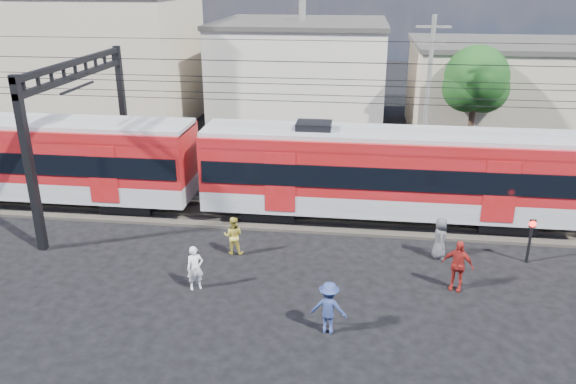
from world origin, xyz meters
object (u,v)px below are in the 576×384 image
Objects in this scene: crossing_signal at (531,233)px; commuter_train at (392,171)px; pedestrian_a at (195,268)px; pedestrian_c at (329,308)px.

commuter_train is at bearing 148.24° from crossing_signal.
pedestrian_a is 0.93× the size of pedestrian_c.
commuter_train is 31.26× the size of pedestrian_a.
pedestrian_a is at bearing -163.83° from crossing_signal.
commuter_train is 6.16m from crossing_signal.
pedestrian_a is at bearing -136.07° from commuter_train.
crossing_signal reaches higher than pedestrian_a.
commuter_train is at bearing 15.14° from pedestrian_a.
commuter_train is 9.09m from pedestrian_c.
commuter_train is at bearing -96.24° from pedestrian_c.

